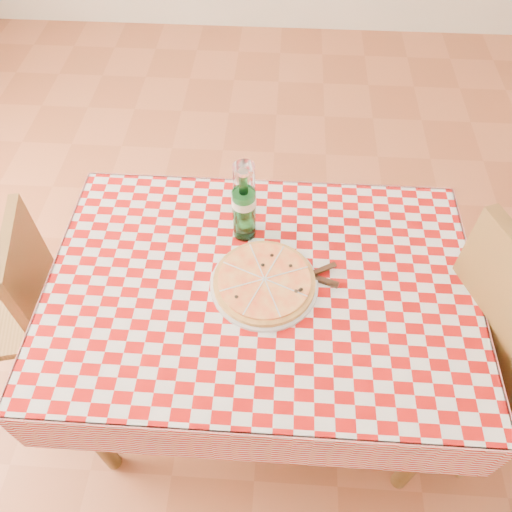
{
  "coord_description": "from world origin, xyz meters",
  "views": [
    {
      "loc": [
        0.04,
        -0.86,
        2.0
      ],
      "look_at": [
        -0.02,
        0.06,
        0.82
      ],
      "focal_mm": 35.0,
      "sensor_mm": 36.0,
      "label": 1
    }
  ],
  "objects_px": {
    "chair_far": "(17,301)",
    "wine_glass": "(244,188)",
    "dining_table": "(261,302)",
    "pizza_plate": "(264,281)",
    "water_bottle": "(244,204)"
  },
  "relations": [
    {
      "from": "chair_far",
      "to": "wine_glass",
      "type": "xyz_separation_m",
      "value": [
        0.81,
        0.24,
        0.38
      ]
    },
    {
      "from": "dining_table",
      "to": "chair_far",
      "type": "xyz_separation_m",
      "value": [
        -0.89,
        0.07,
        -0.19
      ]
    },
    {
      "from": "dining_table",
      "to": "chair_far",
      "type": "bearing_deg",
      "value": 175.52
    },
    {
      "from": "chair_far",
      "to": "wine_glass",
      "type": "relative_size",
      "value": 4.41
    },
    {
      "from": "pizza_plate",
      "to": "wine_glass",
      "type": "distance_m",
      "value": 0.34
    },
    {
      "from": "chair_far",
      "to": "pizza_plate",
      "type": "distance_m",
      "value": 0.95
    },
    {
      "from": "chair_far",
      "to": "pizza_plate",
      "type": "relative_size",
      "value": 2.52
    },
    {
      "from": "pizza_plate",
      "to": "water_bottle",
      "type": "xyz_separation_m",
      "value": [
        -0.07,
        0.2,
        0.11
      ]
    },
    {
      "from": "dining_table",
      "to": "chair_far",
      "type": "height_order",
      "value": "chair_far"
    },
    {
      "from": "pizza_plate",
      "to": "wine_glass",
      "type": "relative_size",
      "value": 1.75
    },
    {
      "from": "water_bottle",
      "to": "chair_far",
      "type": "bearing_deg",
      "value": -171.07
    },
    {
      "from": "dining_table",
      "to": "chair_far",
      "type": "distance_m",
      "value": 0.91
    },
    {
      "from": "chair_far",
      "to": "wine_glass",
      "type": "distance_m",
      "value": 0.93
    },
    {
      "from": "wine_glass",
      "to": "pizza_plate",
      "type": "bearing_deg",
      "value": -75.33
    },
    {
      "from": "water_bottle",
      "to": "wine_glass",
      "type": "bearing_deg",
      "value": 94.26
    }
  ]
}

